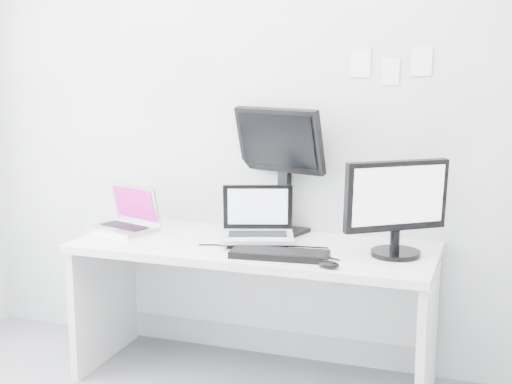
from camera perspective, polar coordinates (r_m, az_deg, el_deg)
back_wall at (r=3.81m, az=1.55°, el=6.18°), size 3.60×0.00×3.60m
desk at (r=3.69m, az=-0.19°, el=-9.66°), size 1.80×0.70×0.73m
macbook at (r=3.90m, az=-10.65°, el=-1.22°), size 0.40×0.35×0.25m
speaker at (r=3.85m, az=-1.51°, el=-1.78°), size 0.10×0.10×0.17m
dell_laptop at (r=3.54m, az=0.13°, el=-1.90°), size 0.42×0.37×0.29m
rear_monitor at (r=3.76m, az=2.05°, el=1.87°), size 0.53×0.32×0.68m
samsung_monitor at (r=3.38m, az=11.20°, el=-1.17°), size 0.55×0.49×0.47m
keyboard at (r=3.34m, az=1.89°, el=-4.99°), size 0.47×0.21×0.03m
mouse at (r=3.19m, az=5.80°, el=-5.77°), size 0.12×0.09×0.03m
wall_note_0 at (r=3.68m, az=8.35°, el=10.13°), size 0.10×0.00×0.14m
wall_note_1 at (r=3.65m, az=10.68°, el=9.43°), size 0.09×0.00×0.13m
wall_note_2 at (r=3.63m, az=13.08°, el=10.13°), size 0.10×0.00×0.14m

